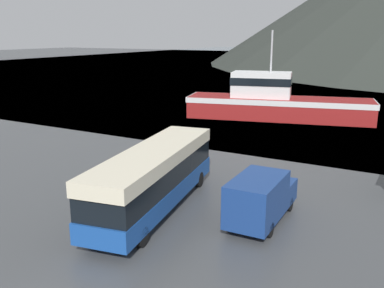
# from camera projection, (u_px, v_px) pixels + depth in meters

# --- Properties ---
(tour_bus) EXTENTS (4.47, 11.37, 3.17)m
(tour_bus) POSITION_uv_depth(u_px,v_px,m) (154.00, 176.00, 21.69)
(tour_bus) COLOR #194799
(tour_bus) RESTS_ON ground
(delivery_van) EXTENTS (2.19, 5.38, 2.36)m
(delivery_van) POSITION_uv_depth(u_px,v_px,m) (261.00, 197.00, 20.31)
(delivery_van) COLOR navy
(delivery_van) RESTS_ON ground
(fishing_boat) EXTENTS (19.65, 9.02, 9.12)m
(fishing_boat) POSITION_uv_depth(u_px,v_px,m) (275.00, 102.00, 45.06)
(fishing_boat) COLOR maroon
(fishing_boat) RESTS_ON water_surface
(storage_bin) EXTENTS (1.11, 1.52, 1.19)m
(storage_bin) POSITION_uv_depth(u_px,v_px,m) (137.00, 165.00, 27.51)
(storage_bin) COLOR #287F3D
(storage_bin) RESTS_ON ground
(mooring_bollard) EXTENTS (0.44, 0.44, 0.96)m
(mooring_bollard) POSITION_uv_depth(u_px,v_px,m) (186.00, 146.00, 32.52)
(mooring_bollard) COLOR black
(mooring_bollard) RESTS_ON ground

